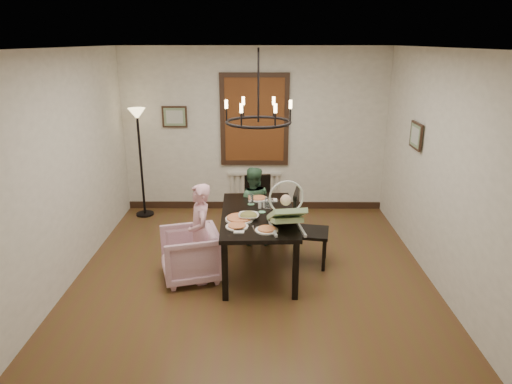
{
  "coord_description": "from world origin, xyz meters",
  "views": [
    {
      "loc": [
        0.09,
        -5.22,
        2.88
      ],
      "look_at": [
        0.04,
        0.26,
        1.05
      ],
      "focal_mm": 32.0,
      "sensor_mm": 36.0,
      "label": 1
    }
  ],
  "objects_px": {
    "baby_bouncer": "(286,212)",
    "armchair": "(190,254)",
    "seated_man": "(252,212)",
    "chair_right": "(311,228)",
    "chair_far": "(259,207)",
    "floor_lamp": "(141,165)",
    "dining_table": "(258,220)",
    "elderly_woman": "(201,242)",
    "drinking_glass": "(271,204)"
  },
  "relations": [
    {
      "from": "floor_lamp",
      "to": "seated_man",
      "type": "bearing_deg",
      "value": -30.84
    },
    {
      "from": "armchair",
      "to": "seated_man",
      "type": "distance_m",
      "value": 1.32
    },
    {
      "from": "dining_table",
      "to": "elderly_woman",
      "type": "bearing_deg",
      "value": -157.55
    },
    {
      "from": "dining_table",
      "to": "armchair",
      "type": "bearing_deg",
      "value": -165.33
    },
    {
      "from": "drinking_glass",
      "to": "dining_table",
      "type": "bearing_deg",
      "value": -132.89
    },
    {
      "from": "baby_bouncer",
      "to": "floor_lamp",
      "type": "distance_m",
      "value": 3.33
    },
    {
      "from": "seated_man",
      "to": "baby_bouncer",
      "type": "height_order",
      "value": "baby_bouncer"
    },
    {
      "from": "seated_man",
      "to": "baby_bouncer",
      "type": "distance_m",
      "value": 1.44
    },
    {
      "from": "elderly_woman",
      "to": "floor_lamp",
      "type": "relative_size",
      "value": 0.58
    },
    {
      "from": "chair_right",
      "to": "drinking_glass",
      "type": "distance_m",
      "value": 0.63
    },
    {
      "from": "elderly_woman",
      "to": "baby_bouncer",
      "type": "xyz_separation_m",
      "value": [
        1.04,
        -0.15,
        0.45
      ]
    },
    {
      "from": "baby_bouncer",
      "to": "chair_right",
      "type": "bearing_deg",
      "value": 50.33
    },
    {
      "from": "floor_lamp",
      "to": "elderly_woman",
      "type": "bearing_deg",
      "value": -60.74
    },
    {
      "from": "drinking_glass",
      "to": "floor_lamp",
      "type": "height_order",
      "value": "floor_lamp"
    },
    {
      "from": "baby_bouncer",
      "to": "chair_far",
      "type": "bearing_deg",
      "value": 92.9
    },
    {
      "from": "dining_table",
      "to": "seated_man",
      "type": "distance_m",
      "value": 0.84
    },
    {
      "from": "armchair",
      "to": "chair_far",
      "type": "bearing_deg",
      "value": 131.65
    },
    {
      "from": "drinking_glass",
      "to": "armchair",
      "type": "bearing_deg",
      "value": -156.87
    },
    {
      "from": "dining_table",
      "to": "armchair",
      "type": "distance_m",
      "value": 0.96
    },
    {
      "from": "chair_far",
      "to": "baby_bouncer",
      "type": "height_order",
      "value": "baby_bouncer"
    },
    {
      "from": "armchair",
      "to": "elderly_woman",
      "type": "height_order",
      "value": "elderly_woman"
    },
    {
      "from": "chair_far",
      "to": "dining_table",
      "type": "bearing_deg",
      "value": -98.72
    },
    {
      "from": "seated_man",
      "to": "chair_right",
      "type": "bearing_deg",
      "value": 138.99
    },
    {
      "from": "chair_right",
      "to": "armchair",
      "type": "xyz_separation_m",
      "value": [
        -1.56,
        -0.4,
        -0.19
      ]
    },
    {
      "from": "chair_far",
      "to": "chair_right",
      "type": "bearing_deg",
      "value": -62.51
    },
    {
      "from": "armchair",
      "to": "baby_bouncer",
      "type": "distance_m",
      "value": 1.37
    },
    {
      "from": "elderly_woman",
      "to": "floor_lamp",
      "type": "distance_m",
      "value": 2.62
    },
    {
      "from": "armchair",
      "to": "drinking_glass",
      "type": "xyz_separation_m",
      "value": [
        1.02,
        0.44,
        0.52
      ]
    },
    {
      "from": "armchair",
      "to": "baby_bouncer",
      "type": "xyz_separation_m",
      "value": [
        1.18,
        -0.21,
        0.65
      ]
    },
    {
      "from": "armchair",
      "to": "floor_lamp",
      "type": "xyz_separation_m",
      "value": [
        -1.12,
        2.19,
        0.58
      ]
    },
    {
      "from": "dining_table",
      "to": "drinking_glass",
      "type": "distance_m",
      "value": 0.29
    },
    {
      "from": "armchair",
      "to": "floor_lamp",
      "type": "bearing_deg",
      "value": -169.07
    },
    {
      "from": "chair_far",
      "to": "seated_man",
      "type": "bearing_deg",
      "value": -116.46
    },
    {
      "from": "dining_table",
      "to": "chair_far",
      "type": "xyz_separation_m",
      "value": [
        0.01,
        1.11,
        -0.23
      ]
    },
    {
      "from": "dining_table",
      "to": "chair_right",
      "type": "relative_size",
      "value": 1.63
    },
    {
      "from": "chair_far",
      "to": "chair_right",
      "type": "distance_m",
      "value": 1.19
    },
    {
      "from": "floor_lamp",
      "to": "drinking_glass",
      "type": "bearing_deg",
      "value": -39.44
    },
    {
      "from": "drinking_glass",
      "to": "floor_lamp",
      "type": "distance_m",
      "value": 2.77
    },
    {
      "from": "baby_bouncer",
      "to": "floor_lamp",
      "type": "xyz_separation_m",
      "value": [
        -2.3,
        2.41,
        -0.07
      ]
    },
    {
      "from": "baby_bouncer",
      "to": "seated_man",
      "type": "bearing_deg",
      "value": 99.51
    },
    {
      "from": "chair_far",
      "to": "elderly_woman",
      "type": "height_order",
      "value": "elderly_woman"
    },
    {
      "from": "chair_right",
      "to": "drinking_glass",
      "type": "bearing_deg",
      "value": 96.68
    },
    {
      "from": "baby_bouncer",
      "to": "armchair",
      "type": "bearing_deg",
      "value": 161.19
    },
    {
      "from": "elderly_woman",
      "to": "chair_right",
      "type": "bearing_deg",
      "value": 93.68
    },
    {
      "from": "seated_man",
      "to": "drinking_glass",
      "type": "xyz_separation_m",
      "value": [
        0.25,
        -0.63,
        0.36
      ]
    },
    {
      "from": "dining_table",
      "to": "baby_bouncer",
      "type": "relative_size",
      "value": 2.79
    },
    {
      "from": "chair_right",
      "to": "armchair",
      "type": "bearing_deg",
      "value": 114.62
    },
    {
      "from": "chair_right",
      "to": "armchair",
      "type": "height_order",
      "value": "chair_right"
    },
    {
      "from": "chair_right",
      "to": "floor_lamp",
      "type": "xyz_separation_m",
      "value": [
        -2.67,
        1.79,
        0.38
      ]
    },
    {
      "from": "chair_right",
      "to": "baby_bouncer",
      "type": "distance_m",
      "value": 0.85
    }
  ]
}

